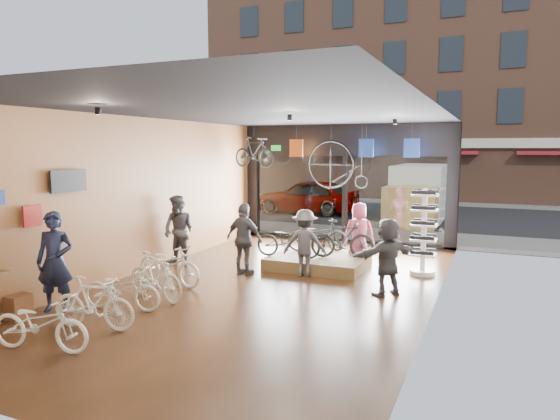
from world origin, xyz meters
The scene contains 35 objects.
ground_plane centered at (0.00, 0.00, -0.02)m, with size 7.00×12.00×0.04m, color black.
ceiling centered at (0.00, 0.00, 3.82)m, with size 7.00×12.00×0.04m, color black.
wall_left centered at (-3.52, 0.00, 1.90)m, with size 0.04×12.00×3.80m, color #995F32.
wall_right centered at (3.52, 0.00, 1.90)m, with size 0.04×12.00×3.80m, color beige.
wall_back centered at (0.00, -6.02, 1.90)m, with size 7.00×0.04×3.80m, color beige.
storefront centered at (0.00, 6.00, 1.90)m, with size 7.00×0.26×3.80m, color black, non-canonical shape.
exit_sign centered at (-2.40, 5.88, 3.05)m, with size 0.35×0.06×0.18m, color #198C26.
street_road centered at (0.00, 15.00, -0.01)m, with size 30.00×18.00×0.02m, color black.
sidewalk_near centered at (0.00, 7.20, 0.06)m, with size 30.00×2.40×0.12m, color slate.
sidewalk_far centered at (0.00, 19.00, 0.06)m, with size 30.00×2.00×0.12m, color slate.
opposite_building centered at (0.00, 21.50, 7.00)m, with size 26.00×5.00×14.00m, color brown.
street_car centered at (-3.52, 12.00, 0.81)m, with size 1.92×4.77×1.63m, color gray.
box_truck centered at (1.61, 11.00, 1.17)m, with size 1.98×5.94×2.34m, color silver, non-canonical shape.
floor_bike_0 centered at (-1.72, -4.48, 0.42)m, with size 0.56×1.62×0.85m, color beige.
floor_bike_1 centered at (-1.64, -3.47, 0.46)m, with size 0.43×1.52×0.92m, color beige.
floor_bike_2 centered at (-1.90, -2.47, 0.41)m, with size 0.54×1.56×0.82m, color beige.
floor_bike_3 centered at (-1.71, -1.71, 0.49)m, with size 0.46×1.62×0.97m, color beige.
floor_bike_4 centered at (-2.14, -0.65, 0.46)m, with size 0.62×1.76×0.93m, color beige.
display_platform centered at (0.40, 2.18, 0.15)m, with size 2.40×1.80×0.30m, color #4F3921.
display_bike_left centered at (-0.26, 1.78, 0.74)m, with size 0.58×1.66×0.87m, color #222724.
display_bike_mid centered at (1.02, 2.27, 0.78)m, with size 0.45×1.58×0.95m, color #222724.
display_bike_right centered at (0.17, 2.81, 0.72)m, with size 0.56×1.61×0.84m, color #222724.
customer_0 centered at (-3.00, -2.99, 0.95)m, with size 0.69×0.45×1.89m, color #161C33.
customer_1 centered at (-3.00, 0.98, 0.92)m, with size 0.90×0.70×1.84m, color #3F3F44.
customer_2 centered at (-1.01, 0.82, 0.87)m, with size 1.02×0.42×1.74m, color #3F3F44.
customer_3 centered at (0.37, 1.28, 0.80)m, with size 1.03×0.59×1.60m, color #3F3F44.
customer_4 centered at (1.26, 2.98, 0.82)m, with size 0.80×0.52×1.64m, color #CC4C72.
customer_5 centered at (2.50, 0.49, 0.81)m, with size 1.51×0.48×1.63m, color #3F3F44.
sunglasses_rack centered at (2.95, 2.56, 1.04)m, with size 0.61×0.50×2.08m, color white, non-canonical shape.
wall_merch centered at (-3.38, -3.50, 1.30)m, with size 0.40×2.40×2.60m, color navy, non-canonical shape.
penny_farthing centered at (0.14, 4.92, 2.50)m, with size 1.82×0.06×1.46m, color black, non-canonical shape.
hung_bike centered at (-2.41, 4.20, 2.93)m, with size 0.45×1.58×0.95m, color #222724.
jersey_left centered at (-1.40, 5.20, 3.05)m, with size 0.45×0.03×0.55m, color #CC5919.
jersey_mid centered at (0.86, 5.20, 3.05)m, with size 0.45×0.03×0.55m, color #1E3F99.
jersey_right centered at (2.20, 5.20, 3.05)m, with size 0.45×0.03×0.55m, color #1E3F99.
Camera 1 is at (4.47, -9.68, 3.06)m, focal length 32.00 mm.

